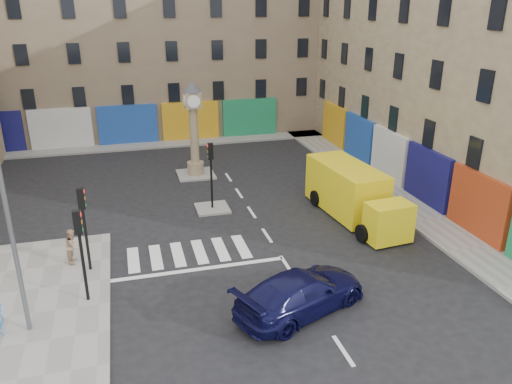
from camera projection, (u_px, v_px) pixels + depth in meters
name	position (u px, v px, depth m)	size (l,w,h in m)	color
ground	(294.00, 276.00, 21.10)	(120.00, 120.00, 0.00)	black
sidewalk_left	(1.00, 349.00, 16.58)	(7.00, 16.00, 0.15)	gray
sidewalk_right	(370.00, 179.00, 32.20)	(2.60, 30.00, 0.15)	gray
sidewalk_far	(156.00, 144.00, 40.08)	(32.00, 2.40, 0.15)	gray
island_near	(212.00, 208.00, 27.79)	(1.80, 1.80, 0.12)	gray
island_far	(196.00, 174.00, 33.19)	(2.40, 2.40, 0.12)	gray
building_right	(473.00, 50.00, 30.89)	(10.00, 30.00, 16.00)	tan
building_far	(143.00, 30.00, 42.26)	(32.00, 10.00, 17.00)	#7D6E53
traffic_light_left_near	(80.00, 242.00, 18.30)	(0.28, 0.22, 3.70)	black
traffic_light_left_far	(83.00, 216.00, 20.46)	(0.28, 0.22, 3.70)	black
traffic_light_island	(211.00, 165.00, 26.88)	(0.28, 0.22, 3.70)	black
lamp_post	(6.00, 207.00, 15.80)	(0.50, 0.25, 8.30)	#595B60
clock_pillar	(194.00, 123.00, 31.93)	(1.20, 1.20, 6.10)	tan
navy_sedan	(301.00, 292.00, 18.48)	(2.20, 5.42, 1.57)	black
yellow_van	(353.00, 194.00, 26.42)	(3.04, 7.51, 2.67)	yellow
pedestrian_tan	(73.00, 246.00, 21.67)	(0.76, 0.59, 1.56)	tan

